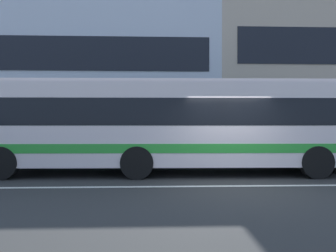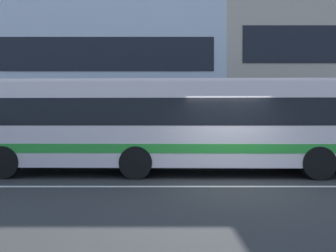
{
  "view_description": "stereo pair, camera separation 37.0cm",
  "coord_description": "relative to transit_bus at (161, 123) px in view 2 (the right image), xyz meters",
  "views": [
    {
      "loc": [
        -2.17,
        -7.99,
        1.71
      ],
      "look_at": [
        -1.79,
        2.47,
        1.59
      ],
      "focal_mm": 32.14,
      "sensor_mm": 36.0,
      "label": 1
    },
    {
      "loc": [
        -1.8,
        -8.0,
        1.71
      ],
      "look_at": [
        -1.79,
        2.47,
        1.59
      ],
      "focal_mm": 32.14,
      "sensor_mm": 36.0,
      "label": 2
    }
  ],
  "objects": [
    {
      "name": "ground_plane",
      "position": [
        2.04,
        -2.22,
        -1.69
      ],
      "size": [
        160.0,
        160.0,
        0.0
      ],
      "primitive_type": "plane",
      "color": "#2F2F2E"
    },
    {
      "name": "lane_centre_line",
      "position": [
        2.04,
        -2.22,
        -1.69
      ],
      "size": [
        60.0,
        0.16,
        0.01
      ],
      "primitive_type": "cube",
      "color": "silver",
      "rests_on": "ground_plane"
    },
    {
      "name": "hedge_row_far",
      "position": [
        -0.42,
        3.52,
        -1.32
      ],
      "size": [
        14.66,
        1.1,
        0.74
      ],
      "primitive_type": "cube",
      "color": "#174F1A",
      "rests_on": "ground_plane"
    },
    {
      "name": "apartment_block_left",
      "position": [
        -5.53,
        10.74,
        3.08
      ],
      "size": [
        18.1,
        8.34,
        9.54
      ],
      "color": "silver",
      "rests_on": "ground_plane"
    },
    {
      "name": "transit_bus",
      "position": [
        0.0,
        0.0,
        0.0
      ],
      "size": [
        11.58,
        2.77,
        3.07
      ],
      "color": "silver",
      "rests_on": "ground_plane"
    }
  ]
}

